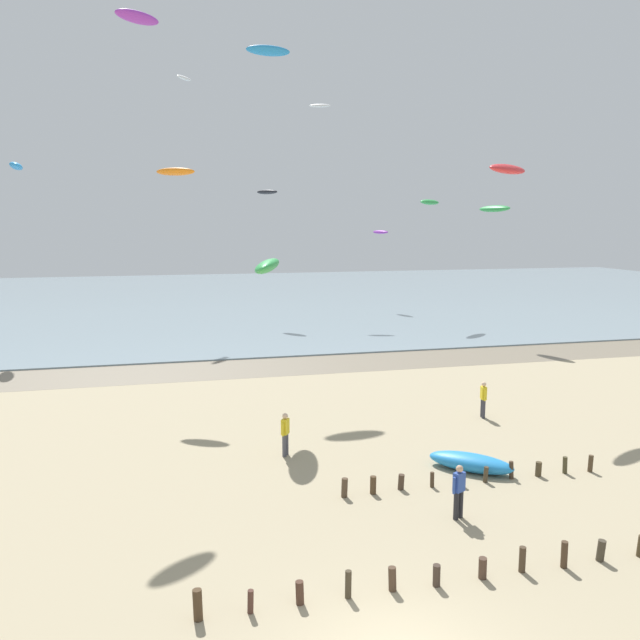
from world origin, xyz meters
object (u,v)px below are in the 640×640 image
(grounded_kite, at_px, (471,462))
(kite_aloft_10, at_px, (137,17))
(kite_aloft_12, at_px, (494,209))
(kite_aloft_8, at_px, (268,51))
(kite_aloft_3, at_px, (320,106))
(person_nearest_camera, at_px, (483,398))
(person_mid_beach, at_px, (285,433))
(kite_aloft_11, at_px, (430,202))
(kite_aloft_9, at_px, (380,232))
(kite_aloft_6, at_px, (267,192))
(kite_aloft_7, at_px, (508,169))
(kite_aloft_0, at_px, (16,166))
(person_left_flank, at_px, (459,490))
(kite_aloft_5, at_px, (175,172))
(kite_aloft_4, at_px, (267,266))
(kite_aloft_1, at_px, (184,78))

(grounded_kite, xyz_separation_m, kite_aloft_10, (-11.46, 9.67, 17.41))
(kite_aloft_12, bearing_deg, kite_aloft_8, 86.45)
(kite_aloft_3, bearing_deg, kite_aloft_12, -46.49)
(kite_aloft_3, height_order, kite_aloft_8, kite_aloft_3)
(person_nearest_camera, bearing_deg, person_mid_beach, -164.91)
(person_mid_beach, bearing_deg, kite_aloft_11, 58.26)
(kite_aloft_9, bearing_deg, kite_aloft_3, -109.97)
(person_nearest_camera, relative_size, kite_aloft_11, 0.60)
(kite_aloft_6, bearing_deg, person_mid_beach, -46.55)
(grounded_kite, distance_m, kite_aloft_7, 15.69)
(kite_aloft_0, distance_m, kite_aloft_11, 33.49)
(person_mid_beach, bearing_deg, kite_aloft_0, 118.71)
(kite_aloft_3, bearing_deg, kite_aloft_0, -135.63)
(person_left_flank, bearing_deg, kite_aloft_7, 56.44)
(person_left_flank, xyz_separation_m, kite_aloft_7, (8.21, 12.37, 10.71))
(kite_aloft_0, xyz_separation_m, kite_aloft_9, (31.88, 13.10, -4.95))
(kite_aloft_0, xyz_separation_m, kite_aloft_5, (10.88, -15.22, -1.35))
(person_left_flank, xyz_separation_m, kite_aloft_10, (-9.34, 13.04, 16.81))
(grounded_kite, height_order, kite_aloft_8, kite_aloft_8)
(kite_aloft_3, bearing_deg, kite_aloft_7, -70.42)
(person_mid_beach, distance_m, kite_aloft_10, 18.78)
(person_mid_beach, distance_m, kite_aloft_9, 43.87)
(kite_aloft_6, bearing_deg, person_left_flank, -39.54)
(kite_aloft_0, bearing_deg, person_nearest_camera, 33.53)
(person_mid_beach, relative_size, person_left_flank, 1.00)
(person_mid_beach, bearing_deg, kite_aloft_8, 82.72)
(kite_aloft_4, bearing_deg, kite_aloft_9, -10.97)
(person_nearest_camera, xyz_separation_m, kite_aloft_3, (1.03, 37.11, 19.52))
(grounded_kite, bearing_deg, kite_aloft_3, -54.55)
(kite_aloft_3, bearing_deg, kite_aloft_10, -98.81)
(kite_aloft_0, height_order, kite_aloft_1, kite_aloft_1)
(kite_aloft_3, distance_m, kite_aloft_9, 14.00)
(person_nearest_camera, height_order, kite_aloft_3, kite_aloft_3)
(kite_aloft_1, xyz_separation_m, kite_aloft_10, (-2.73, -27.80, -3.52))
(kite_aloft_4, height_order, kite_aloft_11, kite_aloft_11)
(kite_aloft_1, height_order, kite_aloft_7, kite_aloft_1)
(kite_aloft_8, relative_size, kite_aloft_9, 1.18)
(person_left_flank, height_order, kite_aloft_10, kite_aloft_10)
(kite_aloft_9, relative_size, kite_aloft_11, 0.82)
(kite_aloft_8, xyz_separation_m, kite_aloft_9, (15.17, 22.77, -11.34))
(grounded_kite, height_order, kite_aloft_7, kite_aloft_7)
(kite_aloft_10, bearing_deg, kite_aloft_4, -59.45)
(kite_aloft_3, relative_size, kite_aloft_8, 0.77)
(kite_aloft_0, relative_size, kite_aloft_1, 1.47)
(person_mid_beach, relative_size, kite_aloft_10, 0.80)
(kite_aloft_0, bearing_deg, grounded_kite, 23.19)
(kite_aloft_6, bearing_deg, person_nearest_camera, -29.86)
(person_left_flank, bearing_deg, kite_aloft_4, 111.14)
(kite_aloft_4, bearing_deg, kite_aloft_8, 5.52)
(kite_aloft_12, bearing_deg, kite_aloft_6, 31.37)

